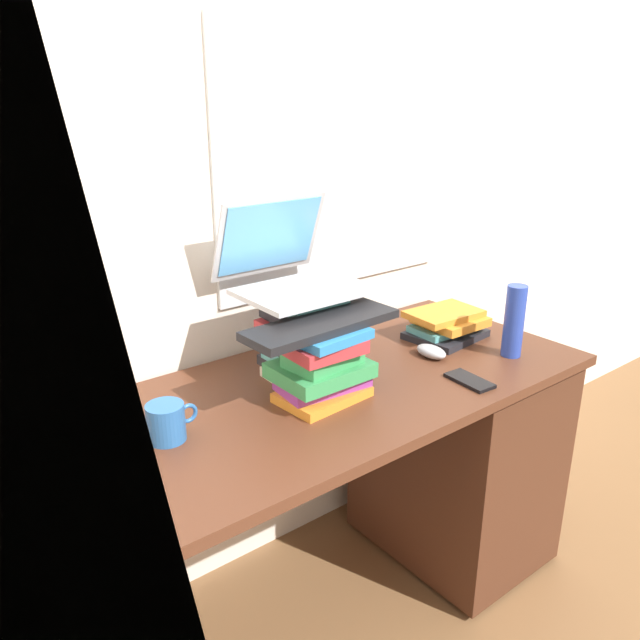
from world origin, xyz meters
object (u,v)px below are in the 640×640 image
at_px(desk, 431,451).
at_px(computer_mouse, 431,352).
at_px(laptop, 290,267).
at_px(keyboard, 322,324).
at_px(book_stack_keyboard_riser, 322,365).
at_px(mug, 167,422).
at_px(cell_phone, 469,381).
at_px(book_stack_side, 446,324).
at_px(water_bottle, 514,321).
at_px(book_stack_tall, 306,335).

distance_m(desk, computer_mouse, 0.37).
relative_size(laptop, keyboard, 0.81).
distance_m(book_stack_keyboard_riser, mug, 0.42).
xyz_separation_m(book_stack_keyboard_riser, cell_phone, (0.38, -0.18, -0.09)).
bearing_deg(book_stack_side, desk, -148.31).
relative_size(desk, keyboard, 3.55).
relative_size(laptop, water_bottle, 1.55).
relative_size(laptop, cell_phone, 2.52).
bearing_deg(book_stack_side, water_bottle, -80.15).
relative_size(book_stack_tall, computer_mouse, 2.43).
distance_m(mug, cell_phone, 0.82).
bearing_deg(mug, book_stack_keyboard_riser, -7.62).
bearing_deg(book_stack_side, mug, -178.06).
xyz_separation_m(desk, keyboard, (-0.47, -0.01, 0.55)).
bearing_deg(mug, book_stack_tall, 10.93).
distance_m(laptop, mug, 0.55).
height_order(laptop, cell_phone, laptop).
bearing_deg(water_bottle, cell_phone, -169.60).
xyz_separation_m(book_stack_keyboard_riser, book_stack_side, (0.59, 0.09, -0.05)).
distance_m(book_stack_tall, cell_phone, 0.47).
bearing_deg(water_bottle, keyboard, 167.56).
bearing_deg(water_bottle, computer_mouse, 145.01).
bearing_deg(mug, water_bottle, -10.41).
xyz_separation_m(water_bottle, cell_phone, (-0.25, -0.05, -0.11)).
relative_size(desk, water_bottle, 6.75).
relative_size(keyboard, mug, 3.36).
relative_size(desk, mug, 11.93).
relative_size(desk, book_stack_keyboard_riser, 6.01).
bearing_deg(mug, computer_mouse, -3.43).
xyz_separation_m(book_stack_tall, keyboard, (-0.06, -0.14, 0.09)).
height_order(book_stack_tall, water_bottle, book_stack_tall).
bearing_deg(desk, cell_phone, -114.80).
bearing_deg(computer_mouse, mug, 176.57).
bearing_deg(water_bottle, book_stack_side, 99.85).
bearing_deg(mug, laptop, 18.93).
height_order(desk, computer_mouse, computer_mouse).
bearing_deg(desk, laptop, 154.18).
relative_size(book_stack_tall, book_stack_side, 1.02).
relative_size(keyboard, computer_mouse, 4.04).
distance_m(book_stack_tall, keyboard, 0.18).
relative_size(computer_mouse, water_bottle, 0.47).
bearing_deg(water_bottle, book_stack_tall, 153.58).
distance_m(book_stack_keyboard_riser, cell_phone, 0.43).
relative_size(laptop, mug, 2.74).
bearing_deg(computer_mouse, water_bottle, -34.99).
xyz_separation_m(book_stack_side, laptop, (-0.53, 0.13, 0.25)).
bearing_deg(book_stack_keyboard_riser, water_bottle, -12.22).
height_order(desk, book_stack_tall, book_stack_tall).
distance_m(laptop, keyboard, 0.24).
height_order(book_stack_tall, computer_mouse, book_stack_tall).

